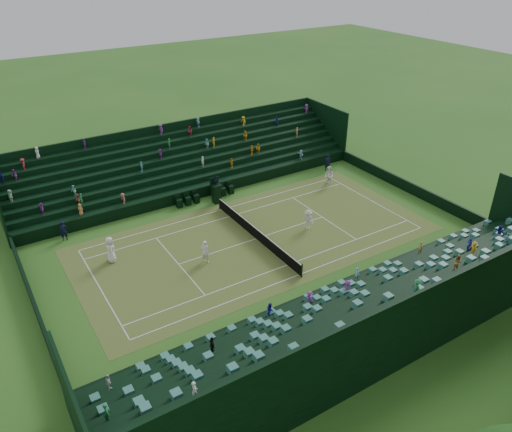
% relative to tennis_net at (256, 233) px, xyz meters
% --- Properties ---
extents(ground, '(160.00, 160.00, 0.00)m').
position_rel_tennis_net_xyz_m(ground, '(0.00, 0.00, -0.53)').
color(ground, '#2D6720').
rests_on(ground, ground).
extents(court_surface, '(12.97, 26.77, 0.01)m').
position_rel_tennis_net_xyz_m(court_surface, '(0.00, 0.00, -0.52)').
color(court_surface, '#447B29').
rests_on(court_surface, ground).
extents(perimeter_wall_north, '(17.17, 0.20, 1.00)m').
position_rel_tennis_net_xyz_m(perimeter_wall_north, '(0.00, 15.88, -0.03)').
color(perimeter_wall_north, black).
rests_on(perimeter_wall_north, ground).
extents(perimeter_wall_south, '(17.17, 0.20, 1.00)m').
position_rel_tennis_net_xyz_m(perimeter_wall_south, '(0.00, -15.88, -0.03)').
color(perimeter_wall_south, black).
rests_on(perimeter_wall_south, ground).
extents(perimeter_wall_east, '(0.20, 31.77, 1.00)m').
position_rel_tennis_net_xyz_m(perimeter_wall_east, '(8.48, 0.00, -0.03)').
color(perimeter_wall_east, black).
rests_on(perimeter_wall_east, ground).
extents(perimeter_wall_west, '(0.20, 31.77, 1.00)m').
position_rel_tennis_net_xyz_m(perimeter_wall_west, '(-8.48, 0.00, -0.03)').
color(perimeter_wall_west, black).
rests_on(perimeter_wall_west, ground).
extents(north_grandstand, '(6.60, 32.00, 4.90)m').
position_rel_tennis_net_xyz_m(north_grandstand, '(12.66, 0.00, 1.02)').
color(north_grandstand, black).
rests_on(north_grandstand, ground).
extents(south_grandstand, '(6.60, 32.00, 4.90)m').
position_rel_tennis_net_xyz_m(south_grandstand, '(-12.66, 0.00, 1.02)').
color(south_grandstand, black).
rests_on(south_grandstand, ground).
extents(tennis_net, '(11.67, 0.10, 1.06)m').
position_rel_tennis_net_xyz_m(tennis_net, '(0.00, 0.00, 0.00)').
color(tennis_net, black).
rests_on(tennis_net, ground).
extents(umpire_chair, '(0.80, 0.80, 2.51)m').
position_rel_tennis_net_xyz_m(umpire_chair, '(-6.93, 0.32, 0.55)').
color(umpire_chair, black).
rests_on(umpire_chair, ground).
extents(courtside_chairs, '(0.49, 5.46, 1.07)m').
position_rel_tennis_net_xyz_m(courtside_chairs, '(-7.83, -0.29, -0.12)').
color(courtside_chairs, black).
rests_on(courtside_chairs, ground).
extents(player_near_west, '(1.04, 0.76, 1.96)m').
position_rel_tennis_net_xyz_m(player_near_west, '(-2.85, -10.20, 0.45)').
color(player_near_west, white).
rests_on(player_near_west, ground).
extents(player_near_east, '(0.76, 0.73, 1.75)m').
position_rel_tennis_net_xyz_m(player_near_east, '(0.72, -4.63, 0.35)').
color(player_near_east, white).
rests_on(player_near_east, ground).
extents(player_far_west, '(0.97, 0.79, 1.87)m').
position_rel_tennis_net_xyz_m(player_far_west, '(-4.46, 10.70, 0.41)').
color(player_far_west, white).
rests_on(player_far_west, ground).
extents(player_far_east, '(1.21, 0.95, 1.65)m').
position_rel_tennis_net_xyz_m(player_far_east, '(0.83, 4.26, 0.30)').
color(player_far_east, white).
rests_on(player_far_east, ground).
extents(line_judge_north, '(0.62, 0.72, 1.67)m').
position_rel_tennis_net_xyz_m(line_judge_north, '(-7.19, 12.77, 0.31)').
color(line_judge_north, black).
rests_on(line_judge_north, ground).
extents(line_judge_south, '(0.48, 0.63, 1.57)m').
position_rel_tennis_net_xyz_m(line_judge_south, '(-7.56, -12.31, 0.26)').
color(line_judge_south, black).
rests_on(line_judge_south, ground).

